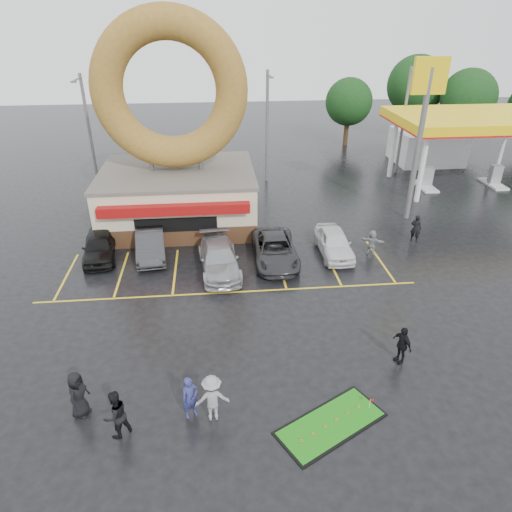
{
  "coord_description": "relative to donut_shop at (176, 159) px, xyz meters",
  "views": [
    {
      "loc": [
        -0.61,
        -16.78,
        13.05
      ],
      "look_at": [
        1.35,
        3.22,
        2.2
      ],
      "focal_mm": 32.0,
      "sensor_mm": 36.0,
      "label": 1
    }
  ],
  "objects": [
    {
      "name": "ground",
      "position": [
        3.0,
        -12.97,
        -4.46
      ],
      "size": [
        120.0,
        120.0,
        0.0
      ],
      "primitive_type": "plane",
      "color": "black",
      "rests_on": "ground"
    },
    {
      "name": "donut_shop",
      "position": [
        0.0,
        0.0,
        0.0
      ],
      "size": [
        10.2,
        8.7,
        13.5
      ],
      "color": "#472B19",
      "rests_on": "ground"
    },
    {
      "name": "gas_station",
      "position": [
        23.0,
        7.97,
        -0.77
      ],
      "size": [
        12.3,
        13.65,
        5.9
      ],
      "color": "silver",
      "rests_on": "ground"
    },
    {
      "name": "shell_sign",
      "position": [
        16.0,
        -0.97,
        2.91
      ],
      "size": [
        2.2,
        0.36,
        10.6
      ],
      "color": "slate",
      "rests_on": "ground"
    },
    {
      "name": "streetlight_left",
      "position": [
        -7.0,
        6.95,
        0.32
      ],
      "size": [
        0.4,
        2.21,
        9.0
      ],
      "color": "slate",
      "rests_on": "ground"
    },
    {
      "name": "streetlight_mid",
      "position": [
        7.0,
        7.95,
        0.32
      ],
      "size": [
        0.4,
        2.21,
        9.0
      ],
      "color": "slate",
      "rests_on": "ground"
    },
    {
      "name": "streetlight_right",
      "position": [
        19.0,
        8.95,
        0.32
      ],
      "size": [
        0.4,
        2.21,
        9.0
      ],
      "color": "slate",
      "rests_on": "ground"
    },
    {
      "name": "tree_far_a",
      "position": [
        29.0,
        17.03,
        0.72
      ],
      "size": [
        5.6,
        5.6,
        8.0
      ],
      "color": "#332114",
      "rests_on": "ground"
    },
    {
      "name": "tree_far_c",
      "position": [
        25.0,
        21.03,
        1.37
      ],
      "size": [
        6.3,
        6.3,
        9.0
      ],
      "color": "#332114",
      "rests_on": "ground"
    },
    {
      "name": "tree_far_d",
      "position": [
        17.0,
        19.03,
        0.07
      ],
      "size": [
        4.9,
        4.9,
        7.0
      ],
      "color": "#332114",
      "rests_on": "ground"
    },
    {
      "name": "car_black",
      "position": [
        -4.51,
        -4.97,
        -3.7
      ],
      "size": [
        2.37,
        4.66,
        1.52
      ],
      "primitive_type": "imported",
      "rotation": [
        0.0,
        0.0,
        0.13
      ],
      "color": "black",
      "rests_on": "ground"
    },
    {
      "name": "car_dgrey",
      "position": [
        -1.53,
        -4.97,
        -3.69
      ],
      "size": [
        2.17,
        4.84,
        1.54
      ],
      "primitive_type": "imported",
      "rotation": [
        0.0,
        0.0,
        0.12
      ],
      "color": "#2B2B2E",
      "rests_on": "ground"
    },
    {
      "name": "car_silver",
      "position": [
        2.51,
        -7.17,
        -3.71
      ],
      "size": [
        2.54,
        5.33,
        1.5
      ],
      "primitive_type": "imported",
      "rotation": [
        0.0,
        0.0,
        0.09
      ],
      "color": "#99999D",
      "rests_on": "ground"
    },
    {
      "name": "car_grey",
      "position": [
        5.79,
        -6.38,
        -3.73
      ],
      "size": [
        2.54,
        5.34,
        1.47
      ],
      "primitive_type": "imported",
      "rotation": [
        0.0,
        0.0,
        -0.02
      ],
      "color": "#2E2E31",
      "rests_on": "ground"
    },
    {
      "name": "car_white",
      "position": [
        9.45,
        -5.85,
        -3.71
      ],
      "size": [
        1.81,
        4.46,
        1.52
      ],
      "primitive_type": "imported",
      "rotation": [
        0.0,
        0.0,
        -0.01
      ],
      "color": "silver",
      "rests_on": "ground"
    },
    {
      "name": "person_blue",
      "position": [
        1.21,
        -17.67,
        -3.6
      ],
      "size": [
        0.75,
        0.66,
        1.73
      ],
      "primitive_type": "imported",
      "rotation": [
        0.0,
        0.0,
        0.47
      ],
      "color": "navy",
      "rests_on": "ground"
    },
    {
      "name": "person_blackjkt",
      "position": [
        -1.28,
        -18.28,
        -3.52
      ],
      "size": [
        1.16,
        1.15,
        1.89
      ],
      "primitive_type": "imported",
      "rotation": [
        0.0,
        0.0,
        3.89
      ],
      "color": "black",
      "rests_on": "ground"
    },
    {
      "name": "person_hoodie",
      "position": [
        2.0,
        -17.85,
        -3.51
      ],
      "size": [
        1.27,
        0.79,
        1.9
      ],
      "primitive_type": "imported",
      "rotation": [
        0.0,
        0.0,
        3.21
      ],
      "color": "gray",
      "rests_on": "ground"
    },
    {
      "name": "person_bystander",
      "position": [
        -2.78,
        -17.21,
        -3.52
      ],
      "size": [
        0.86,
        1.06,
        1.89
      ],
      "primitive_type": "imported",
      "rotation": [
        0.0,
        0.0,
        1.25
      ],
      "color": "black",
      "rests_on": "ground"
    },
    {
      "name": "person_cameraman",
      "position": [
        9.85,
        -15.56,
        -3.6
      ],
      "size": [
        0.77,
        1.09,
        1.72
      ],
      "primitive_type": "imported",
      "rotation": [
        0.0,
        0.0,
        -1.18
      ],
      "color": "black",
      "rests_on": "ground"
    },
    {
      "name": "person_walker_near",
      "position": [
        11.7,
        -6.08,
        -3.69
      ],
      "size": [
        1.49,
        1.02,
        1.54
      ],
      "primitive_type": "imported",
      "rotation": [
        0.0,
        0.0,
        2.7
      ],
      "color": "gray",
      "rests_on": "ground"
    },
    {
      "name": "person_walker_far",
      "position": [
        15.01,
        -4.66,
        -3.57
      ],
      "size": [
        0.78,
        0.73,
        1.8
      ],
      "primitive_type": "imported",
      "rotation": [
        0.0,
        0.0,
        2.53
      ],
      "color": "black",
      "rests_on": "ground"
    },
    {
      "name": "dumpster",
      "position": [
        -4.5,
        -1.21,
        -3.81
      ],
      "size": [
        1.94,
        1.43,
        1.3
      ],
      "primitive_type": "cube",
      "rotation": [
        0.0,
        0.0,
        -0.13
      ],
      "color": "#1C4929",
      "rests_on": "ground"
    },
    {
      "name": "putting_green",
      "position": [
        6.18,
        -18.58,
        -4.43
      ],
      "size": [
        4.36,
        3.44,
        0.51
      ],
      "color": "black",
      "rests_on": "ground"
    }
  ]
}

